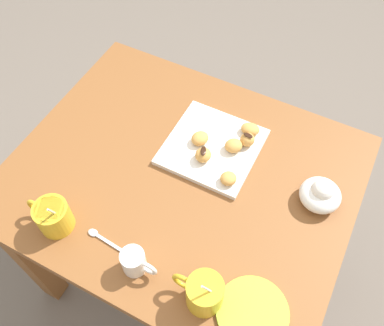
{
  "coord_description": "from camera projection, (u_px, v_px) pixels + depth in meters",
  "views": [
    {
      "loc": [
        -0.32,
        0.55,
        1.71
      ],
      "look_at": [
        -0.02,
        -0.04,
        0.73
      ],
      "focal_mm": 38.93,
      "sensor_mm": 36.0,
      "label": 1
    }
  ],
  "objects": [
    {
      "name": "ground_plane",
      "position": [
        185.0,
        264.0,
        1.77
      ],
      "size": [
        8.0,
        8.0,
        0.0
      ],
      "primitive_type": "plane",
      "color": "#665B51"
    },
    {
      "name": "dining_table",
      "position": [
        182.0,
        198.0,
        1.29
      ],
      "size": [
        0.96,
        0.79,
        0.71
      ],
      "color": "brown",
      "rests_on": "ground_plane"
    },
    {
      "name": "pastry_plate_square",
      "position": [
        212.0,
        147.0,
        1.23
      ],
      "size": [
        0.26,
        0.26,
        0.02
      ],
      "primitive_type": "cube",
      "color": "silver",
      "rests_on": "dining_table"
    },
    {
      "name": "coffee_mug_mustard_left",
      "position": [
        204.0,
        293.0,
        0.94
      ],
      "size": [
        0.13,
        0.09,
        0.15
      ],
      "color": "gold",
      "rests_on": "dining_table"
    },
    {
      "name": "coffee_mug_mustard_right",
      "position": [
        53.0,
        216.0,
        1.06
      ],
      "size": [
        0.13,
        0.09,
        0.13
      ],
      "color": "gold",
      "rests_on": "dining_table"
    },
    {
      "name": "cream_pitcher_white",
      "position": [
        134.0,
        261.0,
        1.0
      ],
      "size": [
        0.1,
        0.06,
        0.07
      ],
      "color": "silver",
      "rests_on": "dining_table"
    },
    {
      "name": "ice_cream_bowl",
      "position": [
        321.0,
        194.0,
        1.1
      ],
      "size": [
        0.11,
        0.11,
        0.08
      ],
      "color": "silver",
      "rests_on": "dining_table"
    },
    {
      "name": "saucer_lime_left",
      "position": [
        252.0,
        312.0,
        0.96
      ],
      "size": [
        0.17,
        0.17,
        0.01
      ],
      "primitive_type": "cylinder",
      "color": "#9EC633",
      "rests_on": "dining_table"
    },
    {
      "name": "loose_spoon_near_saucer",
      "position": [
        108.0,
        242.0,
        1.06
      ],
      "size": [
        0.16,
        0.03,
        0.01
      ],
      "color": "silver",
      "rests_on": "dining_table"
    },
    {
      "name": "beignet_0",
      "position": [
        250.0,
        129.0,
        1.24
      ],
      "size": [
        0.06,
        0.05,
        0.03
      ],
      "primitive_type": "ellipsoid",
      "rotation": [
        0.0,
        0.0,
        3.31
      ],
      "color": "#D19347",
      "rests_on": "pastry_plate_square"
    },
    {
      "name": "beignet_1",
      "position": [
        234.0,
        146.0,
        1.2
      ],
      "size": [
        0.07,
        0.07,
        0.03
      ],
      "primitive_type": "ellipsoid",
      "rotation": [
        0.0,
        0.0,
        3.9
      ],
      "color": "#D19347",
      "rests_on": "pastry_plate_square"
    },
    {
      "name": "beignet_2",
      "position": [
        203.0,
        155.0,
        1.18
      ],
      "size": [
        0.05,
        0.05,
        0.04
      ],
      "primitive_type": "ellipsoid",
      "rotation": [
        0.0,
        0.0,
        4.59
      ],
      "color": "#D19347",
      "rests_on": "pastry_plate_square"
    },
    {
      "name": "chocolate_drizzle_2",
      "position": [
        203.0,
        151.0,
        1.16
      ],
      "size": [
        0.03,
        0.04,
        0.0
      ],
      "primitive_type": "ellipsoid",
      "rotation": [
        0.0,
        0.0,
        5.05
      ],
      "color": "black",
      "rests_on": "beignet_2"
    },
    {
      "name": "beignet_3",
      "position": [
        200.0,
        138.0,
        1.21
      ],
      "size": [
        0.06,
        0.07,
        0.03
      ],
      "primitive_type": "ellipsoid",
      "rotation": [
        0.0,
        0.0,
        5.91
      ],
      "color": "#D19347",
      "rests_on": "pastry_plate_square"
    },
    {
      "name": "beignet_4",
      "position": [
        228.0,
        179.0,
        1.14
      ],
      "size": [
        0.06,
        0.06,
        0.03
      ],
      "primitive_type": "ellipsoid",
      "rotation": [
        0.0,
        0.0,
        2.59
      ],
      "color": "#D19347",
      "rests_on": "pastry_plate_square"
    },
    {
      "name": "beignet_5",
      "position": [
        247.0,
        140.0,
        1.21
      ],
      "size": [
        0.05,
        0.05,
        0.04
      ],
      "primitive_type": "ellipsoid",
      "rotation": [
        0.0,
        0.0,
        6.04
      ],
      "color": "#D19347",
      "rests_on": "pastry_plate_square"
    },
    {
      "name": "chocolate_drizzle_5",
      "position": [
        248.0,
        135.0,
        1.19
      ],
      "size": [
        0.03,
        0.02,
        0.0
      ],
      "primitive_type": "ellipsoid",
      "rotation": [
        0.0,
        0.0,
        6.17
      ],
      "color": "black",
      "rests_on": "beignet_5"
    }
  ]
}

